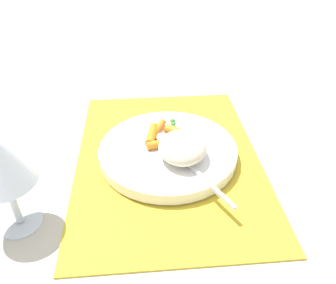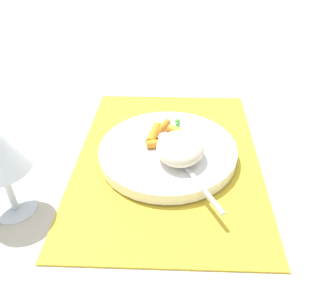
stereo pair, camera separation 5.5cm
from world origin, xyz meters
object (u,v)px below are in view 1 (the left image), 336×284
carrot_portion (164,135)px  fork (183,160)px  plate (168,151)px  rice_mound (182,147)px

carrot_portion → fork: size_ratio=0.45×
carrot_portion → fork: carrot_portion is taller
plate → rice_mound: 0.05m
rice_mound → carrot_portion: (0.05, 0.03, -0.01)m
plate → carrot_portion: (0.02, 0.01, 0.02)m
plate → rice_mound: bearing=-146.3°
rice_mound → carrot_portion: rice_mound is taller
fork → rice_mound: bearing=5.5°
plate → fork: size_ratio=1.24×
plate → carrot_portion: carrot_portion is taller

